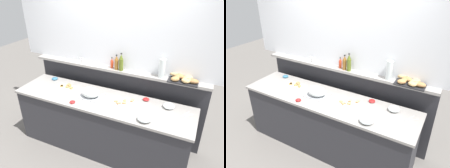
# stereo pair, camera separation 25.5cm
# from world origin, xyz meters

# --- Properties ---
(ground_plane) EXTENTS (12.00, 12.00, 0.00)m
(ground_plane) POSITION_xyz_m (0.00, 0.60, 0.00)
(ground_plane) COLOR slate
(buffet_counter) EXTENTS (2.69, 0.70, 0.92)m
(buffet_counter) POSITION_xyz_m (0.00, 0.00, 0.46)
(buffet_counter) COLOR #2D2D33
(buffet_counter) RESTS_ON ground_plane
(back_ledge_unit) EXTENTS (2.88, 0.22, 1.23)m
(back_ledge_unit) POSITION_xyz_m (0.00, 0.52, 0.65)
(back_ledge_unit) COLOR #2D2D33
(back_ledge_unit) RESTS_ON ground_plane
(upper_wall_panel) EXTENTS (3.48, 0.08, 1.37)m
(upper_wall_panel) POSITION_xyz_m (0.00, 0.55, 1.91)
(upper_wall_panel) COLOR white
(upper_wall_panel) RESTS_ON back_ledge_unit
(sandwich_platter_rear) EXTENTS (0.36, 0.16, 0.04)m
(sandwich_platter_rear) POSITION_xyz_m (-0.67, 0.09, 0.93)
(sandwich_platter_rear) COLOR white
(sandwich_platter_rear) RESTS_ON buffet_counter
(sandwich_platter_front) EXTENTS (0.31, 0.21, 0.04)m
(sandwich_platter_front) POSITION_xyz_m (0.34, 0.05, 0.93)
(sandwich_platter_front) COLOR white
(sandwich_platter_front) RESTS_ON buffet_counter
(serving_cloche) EXTENTS (0.34, 0.24, 0.17)m
(serving_cloche) POSITION_xyz_m (-0.17, -0.01, 0.99)
(serving_cloche) COLOR #B7BABF
(serving_cloche) RESTS_ON buffet_counter
(glass_bowl_large) EXTENTS (0.16, 0.16, 0.06)m
(glass_bowl_large) POSITION_xyz_m (0.94, 0.19, 0.95)
(glass_bowl_large) COLOR silver
(glass_bowl_large) RESTS_ON buffet_counter
(glass_bowl_medium) EXTENTS (0.18, 0.18, 0.07)m
(glass_bowl_medium) POSITION_xyz_m (0.73, -0.22, 0.95)
(glass_bowl_medium) COLOR silver
(glass_bowl_medium) RESTS_ON buffet_counter
(condiment_bowl_red) EXTENTS (0.09, 0.09, 0.03)m
(condiment_bowl_red) POSITION_xyz_m (0.61, 0.25, 0.93)
(condiment_bowl_red) COLOR red
(condiment_bowl_red) RESTS_ON buffet_counter
(condiment_bowl_cream) EXTENTS (0.10, 0.10, 0.04)m
(condiment_bowl_cream) POSITION_xyz_m (-1.02, 0.24, 0.93)
(condiment_bowl_cream) COLOR teal
(condiment_bowl_cream) RESTS_ON buffet_counter
(condiment_bowl_teal) EXTENTS (0.08, 0.08, 0.03)m
(condiment_bowl_teal) POSITION_xyz_m (-0.32, -0.26, 0.93)
(condiment_bowl_teal) COLOR red
(condiment_bowl_teal) RESTS_ON buffet_counter
(serving_tongs) EXTENTS (0.15, 0.17, 0.01)m
(serving_tongs) POSITION_xyz_m (1.18, 0.10, 0.92)
(serving_tongs) COLOR #B7BABF
(serving_tongs) RESTS_ON buffet_counter
(olive_oil_bottle) EXTENTS (0.06, 0.06, 0.28)m
(olive_oil_bottle) POSITION_xyz_m (0.13, 0.43, 1.35)
(olive_oil_bottle) COLOR #56661E
(olive_oil_bottle) RESTS_ON back_ledge_unit
(hot_sauce_bottle) EXTENTS (0.04, 0.04, 0.18)m
(hot_sauce_bottle) POSITION_xyz_m (-0.03, 0.45, 1.31)
(hot_sauce_bottle) COLOR red
(hot_sauce_bottle) RESTS_ON back_ledge_unit
(vinegar_bottle_amber) EXTENTS (0.06, 0.06, 0.24)m
(vinegar_bottle_amber) POSITION_xyz_m (0.05, 0.44, 1.33)
(vinegar_bottle_amber) COLOR #8E5B23
(vinegar_bottle_amber) RESTS_ON back_ledge_unit
(salt_shaker) EXTENTS (0.03, 0.03, 0.09)m
(salt_shaker) POSITION_xyz_m (-0.61, 0.45, 1.27)
(salt_shaker) COLOR white
(salt_shaker) RESTS_ON back_ledge_unit
(pepper_shaker) EXTENTS (0.03, 0.03, 0.09)m
(pepper_shaker) POSITION_xyz_m (-0.56, 0.45, 1.27)
(pepper_shaker) COLOR white
(pepper_shaker) RESTS_ON back_ledge_unit
(bread_basket) EXTENTS (0.44, 0.29, 0.08)m
(bread_basket) POSITION_xyz_m (1.04, 0.45, 1.27)
(bread_basket) COLOR black
(bread_basket) RESTS_ON back_ledge_unit
(water_carafe) EXTENTS (0.09, 0.09, 0.27)m
(water_carafe) POSITION_xyz_m (0.75, 0.45, 1.37)
(water_carafe) COLOR silver
(water_carafe) RESTS_ON back_ledge_unit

